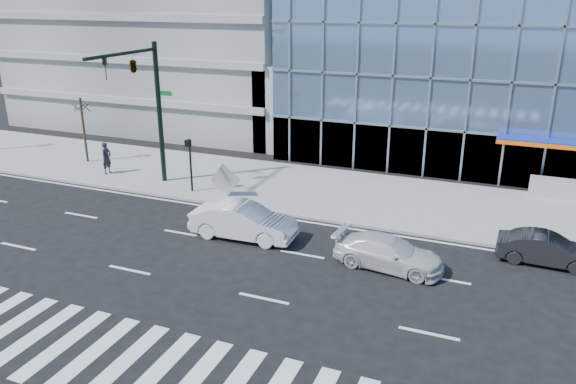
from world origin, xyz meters
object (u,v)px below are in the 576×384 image
at_px(tilted_panel, 225,180).
at_px(ped_signal_post, 190,157).
at_px(traffic_signal, 141,82).
at_px(street_tree_near, 81,107).
at_px(white_sedan, 243,221).
at_px(pedestrian, 107,158).
at_px(dark_sedan, 547,249).
at_px(white_suv, 389,253).

bearing_deg(tilted_panel, ped_signal_post, -176.27).
distance_m(traffic_signal, street_tree_near, 7.96).
relative_size(white_sedan, tilted_panel, 3.76).
bearing_deg(pedestrian, ped_signal_post, -96.27).
xyz_separation_m(ped_signal_post, white_sedan, (5.37, -4.28, -1.34)).
bearing_deg(traffic_signal, ped_signal_post, 8.52).
xyz_separation_m(street_tree_near, white_sedan, (14.87, -6.84, -2.97)).
bearing_deg(traffic_signal, tilted_panel, 5.33).
height_order(traffic_signal, ped_signal_post, traffic_signal).
bearing_deg(ped_signal_post, tilted_panel, 1.53).
distance_m(dark_sedan, tilted_panel, 16.18).
xyz_separation_m(white_suv, tilted_panel, (-10.06, 4.79, 0.41)).
distance_m(traffic_signal, ped_signal_post, 4.75).
bearing_deg(street_tree_near, tilted_panel, -12.14).
bearing_deg(traffic_signal, white_sedan, -26.40).
distance_m(white_suv, white_sedan, 6.83).
xyz_separation_m(white_sedan, tilted_panel, (-3.24, 4.34, 0.25)).
xyz_separation_m(traffic_signal, white_suv, (14.68, -4.36, -5.51)).
distance_m(ped_signal_post, street_tree_near, 9.97).
bearing_deg(dark_sedan, ped_signal_post, 85.35).
relative_size(white_sedan, pedestrian, 2.50).
relative_size(white_sedan, dark_sedan, 1.24).
bearing_deg(traffic_signal, pedestrian, 161.99).
height_order(traffic_signal, white_sedan, traffic_signal).
relative_size(ped_signal_post, dark_sedan, 0.76).
relative_size(dark_sedan, pedestrian, 2.02).
relative_size(ped_signal_post, street_tree_near, 0.71).
height_order(street_tree_near, tilted_panel, street_tree_near).
distance_m(pedestrian, tilted_panel, 8.69).
relative_size(street_tree_near, pedestrian, 2.16).
height_order(street_tree_near, white_sedan, street_tree_near).
relative_size(dark_sedan, tilted_panel, 3.04).
xyz_separation_m(street_tree_near, white_suv, (21.68, -7.29, -3.12)).
height_order(pedestrian, tilted_panel, pedestrian).
xyz_separation_m(traffic_signal, street_tree_near, (-7.00, 2.93, -2.39)).
bearing_deg(dark_sedan, tilted_panel, 84.35).
bearing_deg(street_tree_near, ped_signal_post, -15.06).
relative_size(ped_signal_post, white_suv, 0.67).
bearing_deg(tilted_panel, dark_sedan, -4.90).
bearing_deg(street_tree_near, dark_sedan, -9.23).
height_order(ped_signal_post, tilted_panel, ped_signal_post).
distance_m(traffic_signal, tilted_panel, 6.90).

